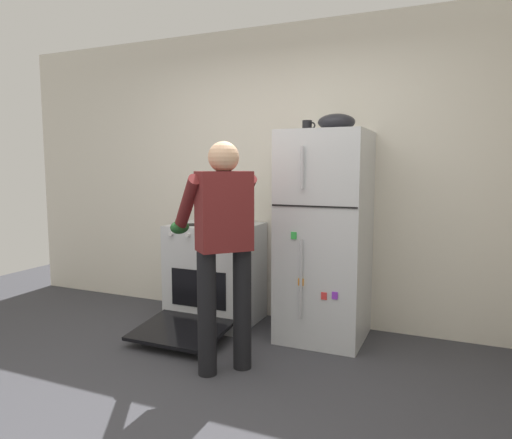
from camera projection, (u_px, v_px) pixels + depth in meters
ground at (171, 415)px, 2.69m from camera, size 8.00×8.00×0.00m
kitchen_wall_back at (287, 175)px, 4.31m from camera, size 6.00×0.10×2.70m
refrigerator at (325, 236)px, 3.83m from camera, size 0.68×0.72×1.72m
stove_range at (215, 274)px, 4.27m from camera, size 0.76×1.22×0.91m
person_cook at (222, 236)px, 3.20m from camera, size 0.70×0.72×1.60m
red_pot at (229, 218)px, 4.12m from camera, size 0.33×0.23×0.13m
coffee_mug at (307, 126)px, 3.84m from camera, size 0.11×0.08×0.10m
pepper_mill at (198, 211)px, 4.52m from camera, size 0.05×0.05×0.17m
mixing_bowl at (337, 122)px, 3.69m from camera, size 0.29×0.29×0.13m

